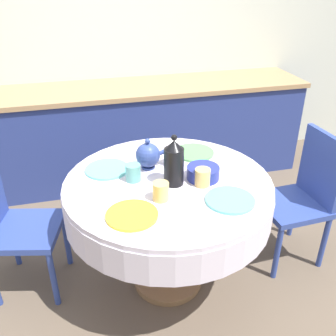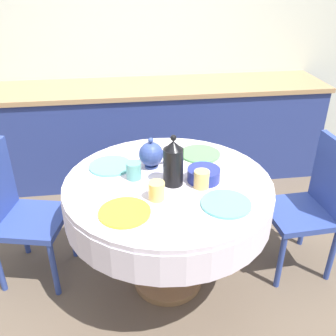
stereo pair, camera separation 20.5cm
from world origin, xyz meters
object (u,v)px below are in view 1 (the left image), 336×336
chair_left (303,193)px  teapot (148,155)px  chair_right (10,220)px  coffee_carafe (174,163)px

chair_left → teapot: (-1.01, 0.13, 0.35)m
chair_left → teapot: bearing=79.9°
teapot → chair_left: bearing=-7.2°
chair_right → chair_left: bearing=98.2°
chair_left → chair_right: bearing=81.8°
chair_left → teapot: 1.07m
chair_left → teapot: teapot is taller
chair_right → coffee_carafe: size_ratio=3.12×
chair_right → teapot: 0.90m
chair_right → coffee_carafe: (0.93, -0.25, 0.39)m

